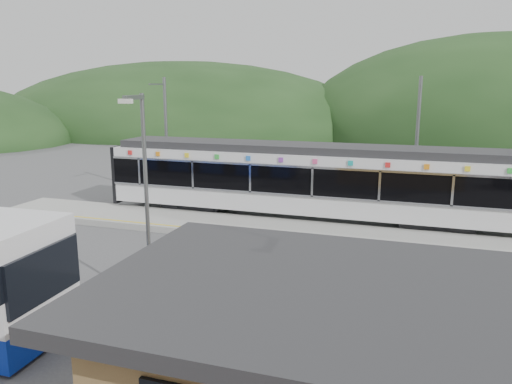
% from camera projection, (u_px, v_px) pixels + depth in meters
% --- Properties ---
extents(ground, '(120.00, 120.00, 0.00)m').
position_uv_depth(ground, '(223.00, 254.00, 19.85)').
color(ground, '#4C4C4F').
rests_on(ground, ground).
extents(hills, '(146.00, 149.00, 26.00)m').
position_uv_depth(hills, '(392.00, 231.00, 22.86)').
color(hills, '#1E3D19').
rests_on(hills, ground).
extents(platform, '(26.00, 3.20, 0.30)m').
position_uv_depth(platform, '(250.00, 228.00, 22.88)').
color(platform, '#9E9E99').
rests_on(platform, ground).
extents(yellow_line, '(26.00, 0.10, 0.01)m').
position_uv_depth(yellow_line, '(240.00, 232.00, 21.64)').
color(yellow_line, yellow).
rests_on(yellow_line, platform).
extents(train, '(20.44, 3.01, 3.74)m').
position_uv_depth(train, '(309.00, 179.00, 24.33)').
color(train, black).
rests_on(train, ground).
extents(catenary_mast_west, '(0.18, 1.80, 7.00)m').
position_uv_depth(catenary_mast_west, '(166.00, 136.00, 29.16)').
color(catenary_mast_west, slate).
rests_on(catenary_mast_west, ground).
extents(catenary_mast_east, '(0.18, 1.80, 7.00)m').
position_uv_depth(catenary_mast_east, '(417.00, 145.00, 24.88)').
color(catenary_mast_east, slate).
rests_on(catenary_mast_east, ground).
extents(station_shelter, '(9.20, 6.20, 3.00)m').
position_uv_depth(station_shelter, '(340.00, 360.00, 9.32)').
color(station_shelter, olive).
rests_on(station_shelter, ground).
extents(lamp_post, '(0.36, 1.12, 6.35)m').
position_uv_depth(lamp_post, '(144.00, 184.00, 14.38)').
color(lamp_post, slate).
rests_on(lamp_post, ground).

